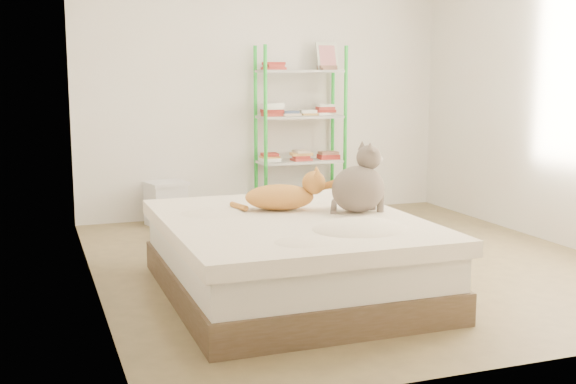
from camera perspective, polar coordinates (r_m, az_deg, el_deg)
name	(u,v)px	position (r m, az deg, el deg)	size (l,w,h in m)	color
room	(353,91)	(5.39, 5.16, 7.98)	(3.81, 4.21, 2.61)	olive
bed	(289,255)	(4.72, 0.09, -5.03)	(1.58, 1.98, 0.50)	brown
orange_cat	(279,194)	(4.90, -0.68, -0.15)	(0.55, 0.30, 0.22)	#D17E46
grey_cat	(358,179)	(4.82, 5.58, 1.05)	(0.33, 0.40, 0.46)	#796354
shelf_unit	(301,136)	(7.27, 1.03, 4.46)	(0.88, 0.36, 1.74)	green
cardboard_box	(297,212)	(6.54, 0.70, -1.56)	(0.54, 0.51, 0.43)	#A06746
white_bin	(166,203)	(6.95, -9.63, -0.86)	(0.43, 0.40, 0.42)	silver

